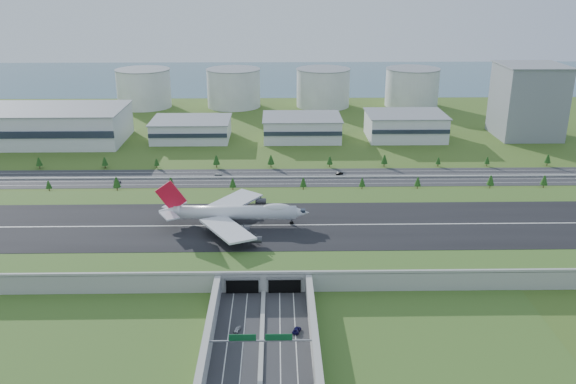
{
  "coord_description": "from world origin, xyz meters",
  "views": [
    {
      "loc": [
        5.84,
        -267.56,
        122.43
      ],
      "look_at": [
        11.48,
        35.0,
        12.3
      ],
      "focal_mm": 38.0,
      "sensor_mm": 36.0,
      "label": 1
    }
  ],
  "objects_px": {
    "boeing_747": "(234,212)",
    "car_5": "(339,173)",
    "office_tower": "(528,101)",
    "car_2": "(297,330)",
    "fuel_tank_a": "(144,89)",
    "car_7": "(218,174)",
    "car_0": "(237,329)",
    "car_4": "(117,181)"
  },
  "relations": [
    {
      "from": "car_2",
      "to": "car_5",
      "type": "height_order",
      "value": "car_5"
    },
    {
      "from": "fuel_tank_a",
      "to": "car_4",
      "type": "relative_size",
      "value": 10.89
    },
    {
      "from": "office_tower",
      "to": "car_7",
      "type": "distance_m",
      "value": 251.88
    },
    {
      "from": "car_0",
      "to": "car_5",
      "type": "height_order",
      "value": "car_5"
    },
    {
      "from": "car_2",
      "to": "car_5",
      "type": "bearing_deg",
      "value": -81.58
    },
    {
      "from": "office_tower",
      "to": "car_2",
      "type": "height_order",
      "value": "office_tower"
    },
    {
      "from": "office_tower",
      "to": "fuel_tank_a",
      "type": "distance_m",
      "value": 340.18
    },
    {
      "from": "fuel_tank_a",
      "to": "office_tower",
      "type": "bearing_deg",
      "value": -19.77
    },
    {
      "from": "fuel_tank_a",
      "to": "car_0",
      "type": "xyz_separation_m",
      "value": [
        111.07,
        -387.94,
        -16.65
      ]
    },
    {
      "from": "boeing_747",
      "to": "car_7",
      "type": "relative_size",
      "value": 14.55
    },
    {
      "from": "boeing_747",
      "to": "car_4",
      "type": "bearing_deg",
      "value": 133.32
    },
    {
      "from": "car_0",
      "to": "car_2",
      "type": "height_order",
      "value": "car_0"
    },
    {
      "from": "office_tower",
      "to": "car_5",
      "type": "relative_size",
      "value": 10.81
    },
    {
      "from": "car_5",
      "to": "fuel_tank_a",
      "type": "bearing_deg",
      "value": -166.62
    },
    {
      "from": "car_4",
      "to": "car_5",
      "type": "height_order",
      "value": "car_5"
    },
    {
      "from": "office_tower",
      "to": "boeing_747",
      "type": "distance_m",
      "value": 289.42
    },
    {
      "from": "car_0",
      "to": "car_2",
      "type": "bearing_deg",
      "value": 15.15
    },
    {
      "from": "boeing_747",
      "to": "car_0",
      "type": "relative_size",
      "value": 17.08
    },
    {
      "from": "boeing_747",
      "to": "car_5",
      "type": "xyz_separation_m",
      "value": [
        60.19,
        98.74,
        -13.41
      ]
    },
    {
      "from": "fuel_tank_a",
      "to": "car_7",
      "type": "height_order",
      "value": "fuel_tank_a"
    },
    {
      "from": "boeing_747",
      "to": "car_5",
      "type": "relative_size",
      "value": 14.32
    },
    {
      "from": "boeing_747",
      "to": "car_2",
      "type": "height_order",
      "value": "boeing_747"
    },
    {
      "from": "car_2",
      "to": "car_4",
      "type": "bearing_deg",
      "value": -38.97
    },
    {
      "from": "car_0",
      "to": "car_7",
      "type": "bearing_deg",
      "value": 114.96
    },
    {
      "from": "car_4",
      "to": "boeing_747",
      "type": "bearing_deg",
      "value": -120.15
    },
    {
      "from": "car_5",
      "to": "boeing_747",
      "type": "bearing_deg",
      "value": -56.24
    },
    {
      "from": "office_tower",
      "to": "car_5",
      "type": "height_order",
      "value": "office_tower"
    },
    {
      "from": "boeing_747",
      "to": "car_2",
      "type": "bearing_deg",
      "value": -69.89
    },
    {
      "from": "car_4",
      "to": "fuel_tank_a",
      "type": "bearing_deg",
      "value": 24.9
    },
    {
      "from": "boeing_747",
      "to": "car_5",
      "type": "distance_m",
      "value": 116.41
    },
    {
      "from": "car_5",
      "to": "car_7",
      "type": "xyz_separation_m",
      "value": [
        -77.24,
        0.07,
        -0.11
      ]
    },
    {
      "from": "fuel_tank_a",
      "to": "boeing_747",
      "type": "xyz_separation_m",
      "value": [
        105.17,
        -308.5,
        -3.13
      ]
    },
    {
      "from": "boeing_747",
      "to": "car_7",
      "type": "distance_m",
      "value": 101.17
    },
    {
      "from": "office_tower",
      "to": "car_7",
      "type": "height_order",
      "value": "office_tower"
    },
    {
      "from": "car_2",
      "to": "car_5",
      "type": "distance_m",
      "value": 182.09
    },
    {
      "from": "car_4",
      "to": "car_0",
      "type": "bearing_deg",
      "value": -135.39
    },
    {
      "from": "car_0",
      "to": "car_4",
      "type": "distance_m",
      "value": 185.55
    },
    {
      "from": "office_tower",
      "to": "fuel_tank_a",
      "type": "height_order",
      "value": "office_tower"
    },
    {
      "from": "fuel_tank_a",
      "to": "car_5",
      "type": "distance_m",
      "value": 267.62
    },
    {
      "from": "boeing_747",
      "to": "car_0",
      "type": "xyz_separation_m",
      "value": [
        5.9,
        -79.44,
        -13.52
      ]
    },
    {
      "from": "office_tower",
      "to": "boeing_747",
      "type": "relative_size",
      "value": 0.76
    },
    {
      "from": "car_0",
      "to": "car_7",
      "type": "distance_m",
      "value": 179.72
    }
  ]
}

